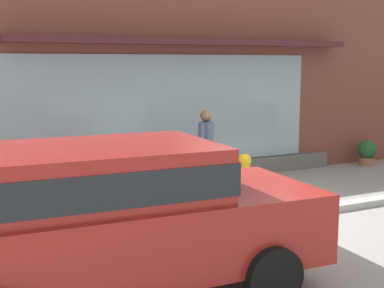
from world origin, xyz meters
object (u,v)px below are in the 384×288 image
(potted_plant_trailing_edge, at_px, (217,165))
(fire_hydrant, at_px, (244,177))
(pedestrian_with_handbag, at_px, (206,147))
(potted_plant_corner_tall, at_px, (367,152))
(potted_plant_window_left, at_px, (156,171))
(potted_plant_by_entrance, at_px, (4,189))
(parked_car_red, at_px, (113,213))
(potted_plant_low_front, at_px, (118,177))

(potted_plant_trailing_edge, bearing_deg, fire_hydrant, -97.84)
(pedestrian_with_handbag, relative_size, potted_plant_corner_tall, 2.64)
(fire_hydrant, distance_m, potted_plant_window_left, 1.90)
(fire_hydrant, height_order, potted_plant_corner_tall, fire_hydrant)
(potted_plant_trailing_edge, bearing_deg, potted_plant_by_entrance, -177.48)
(potted_plant_trailing_edge, bearing_deg, potted_plant_corner_tall, 3.04)
(potted_plant_corner_tall, bearing_deg, fire_hydrant, -160.85)
(parked_car_red, bearing_deg, fire_hydrant, 42.02)
(potted_plant_by_entrance, bearing_deg, potted_plant_window_left, 8.09)
(parked_car_red, relative_size, potted_plant_corner_tall, 7.21)
(parked_car_red, distance_m, potted_plant_trailing_edge, 5.46)
(pedestrian_with_handbag, distance_m, potted_plant_low_front, 1.73)
(fire_hydrant, relative_size, potted_plant_window_left, 1.29)
(pedestrian_with_handbag, bearing_deg, potted_plant_trailing_edge, 6.30)
(potted_plant_corner_tall, bearing_deg, pedestrian_with_handbag, -169.76)
(fire_hydrant, relative_size, potted_plant_by_entrance, 1.19)
(pedestrian_with_handbag, height_order, potted_plant_corner_tall, pedestrian_with_handbag)
(fire_hydrant, relative_size, potted_plant_corner_tall, 1.41)
(pedestrian_with_handbag, relative_size, potted_plant_trailing_edge, 2.29)
(pedestrian_with_handbag, bearing_deg, potted_plant_corner_tall, -30.83)
(potted_plant_by_entrance, bearing_deg, potted_plant_low_front, -0.08)
(potted_plant_trailing_edge, relative_size, potted_plant_window_left, 1.05)
(potted_plant_trailing_edge, bearing_deg, parked_car_red, -130.91)
(pedestrian_with_handbag, height_order, potted_plant_trailing_edge, pedestrian_with_handbag)
(pedestrian_with_handbag, bearing_deg, potted_plant_by_entrance, 131.32)
(potted_plant_trailing_edge, bearing_deg, pedestrian_with_handbag, -132.62)
(pedestrian_with_handbag, xyz_separation_m, potted_plant_window_left, (-0.66, 0.89, -0.57))
(potted_plant_by_entrance, distance_m, potted_plant_window_left, 2.93)
(fire_hydrant, bearing_deg, potted_plant_low_front, 150.35)
(potted_plant_trailing_edge, distance_m, potted_plant_low_front, 2.20)
(fire_hydrant, xyz_separation_m, potted_plant_trailing_edge, (0.18, 1.33, -0.04))
(parked_car_red, relative_size, potted_plant_trailing_edge, 6.26)
(parked_car_red, xyz_separation_m, potted_plant_trailing_edge, (3.56, 4.11, -0.53))
(parked_car_red, height_order, potted_plant_trailing_edge, parked_car_red)
(fire_hydrant, relative_size, potted_plant_low_front, 1.21)
(fire_hydrant, distance_m, potted_plant_by_entrance, 4.14)
(potted_plant_trailing_edge, distance_m, potted_plant_window_left, 1.29)
(parked_car_red, xyz_separation_m, potted_plant_window_left, (2.29, 4.34, -0.57))
(parked_car_red, relative_size, potted_plant_by_entrance, 6.05)
(potted_plant_trailing_edge, distance_m, potted_plant_corner_tall, 4.31)
(fire_hydrant, distance_m, potted_plant_low_front, 2.31)
(potted_plant_trailing_edge, xyz_separation_m, potted_plant_by_entrance, (-4.16, -0.18, 0.00))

